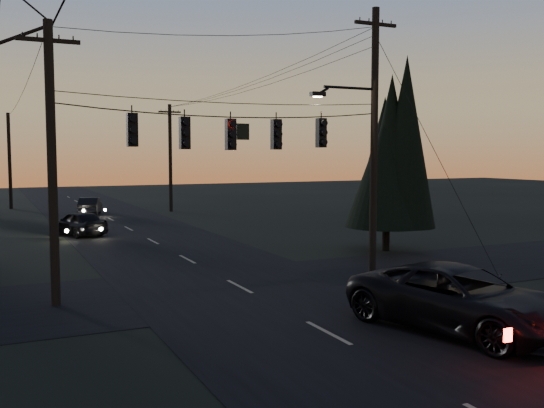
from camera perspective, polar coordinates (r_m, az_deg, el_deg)
name	(u,v)px	position (r m, az deg, el deg)	size (l,w,h in m)	color
ground_plane	(432,388)	(12.81, 14.82, -16.39)	(160.00, 160.00, 0.00)	black
main_road	(163,247)	(30.46, -10.21, -3.98)	(8.00, 120.00, 0.02)	black
cross_road	(240,287)	(21.12, -3.08, -7.79)	(60.00, 7.00, 0.02)	black
utility_pole_right	(372,274)	(23.70, 9.41, -6.48)	(5.00, 0.30, 10.00)	black
utility_pole_left	(56,306)	(19.72, -19.65, -8.99)	(1.80, 0.30, 8.50)	black
utility_pole_far_r	(171,211)	(49.15, -9.48, -0.69)	(1.80, 0.30, 8.50)	black
utility_pole_far_l	(11,209)	(55.32, -23.33, -0.41)	(0.30, 0.30, 8.00)	black
span_signal_assembly	(232,133)	(20.54, -3.77, 6.71)	(11.50, 0.44, 1.52)	black
evergreen_right	(387,155)	(29.04, 10.79, 4.51)	(3.97, 3.97, 7.84)	black
suv_near	(460,299)	(16.56, 17.32, -8.57)	(2.77, 6.01, 1.67)	black
sedan_oncoming_a	(78,223)	(35.71, -17.76, -1.74)	(1.65, 4.10, 1.40)	black
sedan_oncoming_b	(90,206)	(47.65, -16.76, -0.20)	(1.39, 3.99, 1.32)	black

